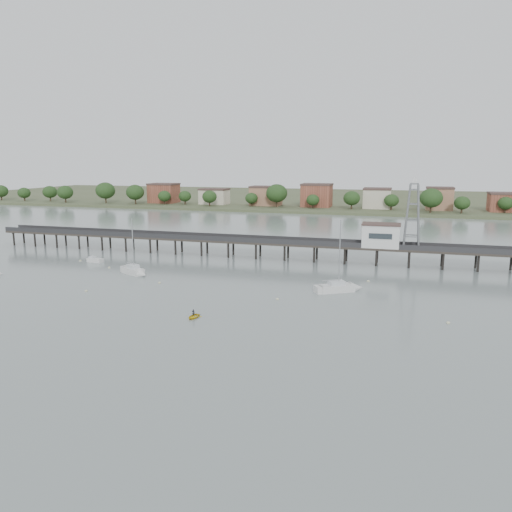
% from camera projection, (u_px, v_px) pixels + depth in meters
% --- Properties ---
extents(ground_plane, '(500.00, 500.00, 0.00)m').
position_uv_depth(ground_plane, '(153.00, 348.00, 62.63)').
color(ground_plane, slate).
rests_on(ground_plane, ground).
extents(pier, '(150.00, 5.00, 5.50)m').
position_uv_depth(pier, '(272.00, 243.00, 118.44)').
color(pier, '#2D2823').
rests_on(pier, ground).
extents(pier_building, '(8.40, 5.40, 5.30)m').
position_uv_depth(pier_building, '(381.00, 235.00, 110.99)').
color(pier_building, silver).
rests_on(pier_building, ground).
extents(lattice_tower, '(3.20, 3.20, 15.50)m').
position_uv_depth(lattice_tower, '(413.00, 216.00, 108.35)').
color(lattice_tower, slate).
rests_on(lattice_tower, ground).
extents(sailboat_b, '(7.43, 5.25, 12.11)m').
position_uv_depth(sailboat_b, '(136.00, 272.00, 102.02)').
color(sailboat_b, silver).
rests_on(sailboat_b, ground).
extents(sailboat_c, '(8.33, 6.35, 13.67)m').
position_uv_depth(sailboat_c, '(343.00, 288.00, 89.26)').
color(sailboat_c, silver).
rests_on(sailboat_c, ground).
extents(white_tender, '(3.99, 2.10, 1.48)m').
position_uv_depth(white_tender, '(95.00, 260.00, 114.76)').
color(white_tender, silver).
rests_on(white_tender, ground).
extents(yellow_dinghy, '(1.98, 0.80, 2.69)m').
position_uv_depth(yellow_dinghy, '(194.00, 318.00, 74.42)').
color(yellow_dinghy, gold).
rests_on(yellow_dinghy, ground).
extents(dinghy_occupant, '(0.68, 1.15, 0.26)m').
position_uv_depth(dinghy_occupant, '(194.00, 318.00, 74.42)').
color(dinghy_occupant, black).
rests_on(dinghy_occupant, ground).
extents(mooring_buoys, '(79.23, 24.53, 0.39)m').
position_uv_depth(mooring_buoys, '(204.00, 284.00, 94.59)').
color(mooring_buoys, beige).
rests_on(mooring_buoys, ground).
extents(far_shore, '(500.00, 170.00, 10.40)m').
position_uv_depth(far_shore, '(351.00, 199.00, 288.07)').
color(far_shore, '#475133').
rests_on(far_shore, ground).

